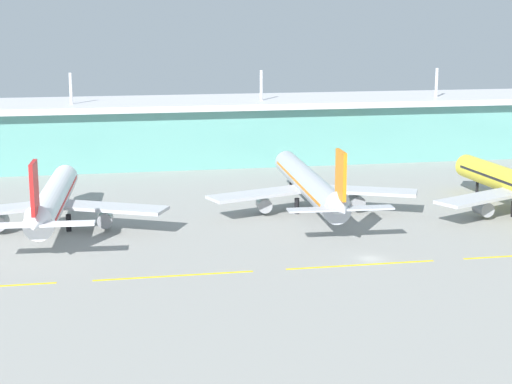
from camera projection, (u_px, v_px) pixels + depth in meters
The scene contains 6 objects.
ground_plane at pixel (371, 259), 155.23m from camera, with size 600.00×600.00×0.00m, color gray.
terminal_building at pixel (258, 129), 258.48m from camera, with size 288.00×34.00×28.15m.
airliner_near_middle at pixel (53, 200), 174.70m from camera, with size 48.67×58.58×18.90m.
airliner_center at pixel (309, 184), 190.88m from camera, with size 48.75×67.07×18.90m.
taxiway_stripe_mid_west at pixel (174, 276), 145.11m from camera, with size 28.00×0.70×0.04m, color yellow.
taxiway_stripe_centre at pixel (361, 265), 151.43m from camera, with size 28.00×0.70×0.04m, color yellow.
Camera 1 is at (-49.39, -142.37, 44.75)m, focal length 58.47 mm.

